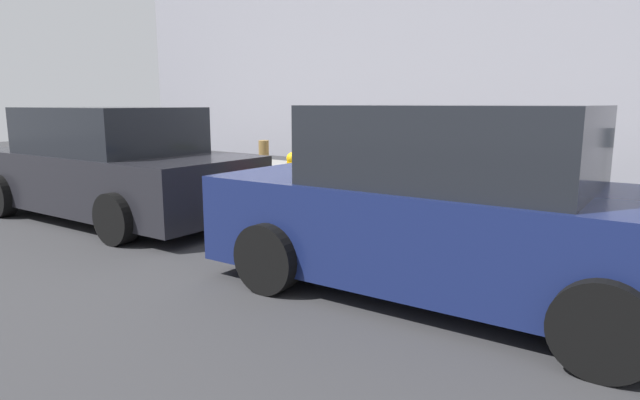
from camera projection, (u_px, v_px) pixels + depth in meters
The scene contains 13 objects.
ground_plane at pixel (260, 212), 8.44m from camera, with size 40.00×40.00×0.00m, color #333335.
sidewalk_curb at pixel (350, 188), 10.37m from camera, with size 18.00×5.00×0.14m, color gray.
building_facade_sidewalk_side at pixel (477, 4), 14.26m from camera, with size 24.00×3.00×8.61m, color gray.
suitcase_maroon_0 at pixel (532, 211), 6.46m from camera, with size 0.49×0.24×0.83m.
suitcase_black_1 at pixel (486, 201), 6.83m from camera, with size 0.43×0.25×0.90m.
suitcase_teal_2 at pixel (446, 199), 7.16m from camera, with size 0.42×0.24×0.88m.
suitcase_red_3 at pixel (405, 194), 7.43m from camera, with size 0.48×0.27×0.85m.
suitcase_olive_4 at pixel (371, 184), 7.83m from camera, with size 0.50×0.24×0.82m.
suitcase_silver_5 at pixel (342, 183), 8.26m from camera, with size 0.43×0.21×0.72m.
fire_hydrant at pixel (293, 174), 8.75m from camera, with size 0.39×0.21×0.76m.
bollard_post at pixel (264, 169), 8.92m from camera, with size 0.17×0.17×0.94m, color brown.
parked_car_navy_0 at pixel (451, 208), 4.68m from camera, with size 4.41×2.20×1.67m.
parked_car_charcoal_1 at pixel (112, 167), 7.89m from camera, with size 4.67×2.29×1.63m.
Camera 1 is at (-5.80, 5.97, 1.69)m, focal length 30.00 mm.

